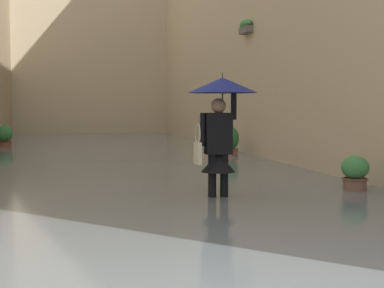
% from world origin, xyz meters
% --- Properties ---
extents(ground_plane, '(61.67, 61.67, 0.00)m').
position_xyz_m(ground_plane, '(0.00, -12.33, 0.00)').
color(ground_plane, '#605B56').
extents(flood_water, '(8.33, 30.67, 0.17)m').
position_xyz_m(flood_water, '(0.00, -12.33, 0.09)').
color(flood_water, slate).
rests_on(flood_water, ground_plane).
extents(building_facade_far, '(11.13, 1.80, 9.58)m').
position_xyz_m(building_facade_far, '(0.00, -25.57, 4.79)').
color(building_facade_far, beige).
rests_on(building_facade_far, ground_plane).
extents(person_wading, '(1.02, 1.02, 1.98)m').
position_xyz_m(person_wading, '(-0.99, -4.50, 1.39)').
color(person_wading, '#2D2319').
rests_on(person_wading, ground_plane).
extents(potted_plant_far_right, '(0.53, 0.53, 0.88)m').
position_xyz_m(potted_plant_far_right, '(3.23, -16.18, 0.48)').
color(potted_plant_far_right, brown).
rests_on(potted_plant_far_right, ground_plane).
extents(potted_plant_far_left, '(0.43, 0.43, 0.72)m').
position_xyz_m(potted_plant_far_left, '(-3.23, -4.65, 0.39)').
color(potted_plant_far_left, brown).
rests_on(potted_plant_far_left, ground_plane).
extents(potted_plant_mid_left, '(0.36, 0.36, 0.74)m').
position_xyz_m(potted_plant_mid_left, '(-3.49, -13.81, 0.40)').
color(potted_plant_mid_left, '#9E563D').
rests_on(potted_plant_mid_left, ground_plane).
extents(potted_plant_near_left, '(0.41, 0.41, 0.93)m').
position_xyz_m(potted_plant_near_left, '(-3.23, -11.40, 0.49)').
color(potted_plant_near_left, '#9E563D').
rests_on(potted_plant_near_left, ground_plane).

